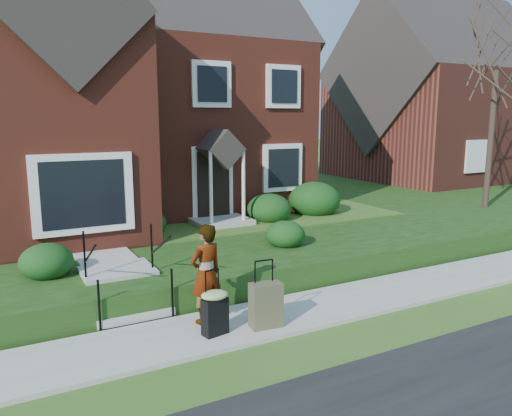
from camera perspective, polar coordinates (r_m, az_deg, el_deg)
ground at (r=9.56m, az=3.07°, el=-12.34°), size 120.00×120.00×0.00m
sidewalk at (r=9.54m, az=3.07°, el=-12.12°), size 60.00×1.60×0.08m
terrace at (r=20.61m, az=-3.21°, el=0.92°), size 44.00×20.00×0.60m
walkway at (r=13.05m, az=-18.23°, el=-3.70°), size 1.20×6.00×0.06m
main_house at (r=17.74m, az=-14.35°, el=15.17°), size 10.40×10.20×9.40m
neighbour_house at (r=27.75m, az=20.25°, el=13.00°), size 9.40×8.00×9.20m
front_steps at (r=10.11m, az=-14.92°, el=-8.51°), size 1.40×2.02×1.50m
foundation_shrubs at (r=13.89m, az=-3.61°, el=-0.46°), size 10.52×4.27×1.16m
woman at (r=8.88m, az=-5.73°, el=-7.48°), size 0.74×0.58×1.79m
suitcase_black at (r=8.53m, az=-4.73°, el=-11.51°), size 0.53×0.46×1.12m
suitcase_olive at (r=8.81m, az=1.14°, el=-11.01°), size 0.57×0.36×1.19m
tree_gap at (r=18.92m, az=25.89°, el=15.27°), size 5.03×5.03×7.19m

